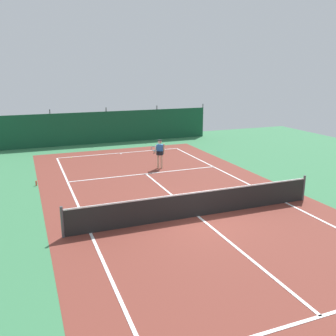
{
  "coord_description": "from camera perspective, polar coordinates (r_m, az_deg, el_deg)",
  "views": [
    {
      "loc": [
        -5.92,
        -11.9,
        5.46
      ],
      "look_at": [
        0.34,
        3.99,
        0.9
      ],
      "focal_mm": 39.61,
      "sensor_mm": 36.0,
      "label": 1
    }
  ],
  "objects": [
    {
      "name": "court_surface",
      "position": [
        14.37,
        4.62,
        -7.42
      ],
      "size": [
        11.02,
        26.6,
        0.01
      ],
      "color": "brown",
      "rests_on": "ground"
    },
    {
      "name": "tennis_ball_near_player",
      "position": [
        24.29,
        -14.64,
        1.55
      ],
      "size": [
        0.07,
        0.07,
        0.07
      ],
      "primitive_type": "sphere",
      "color": "#CCDB33",
      "rests_on": "ground"
    },
    {
      "name": "tennis_net",
      "position": [
        14.18,
        4.66,
        -5.53
      ],
      "size": [
        10.12,
        0.1,
        1.1
      ],
      "color": "black",
      "rests_on": "ground"
    },
    {
      "name": "back_fence",
      "position": [
        29.17,
        -9.53,
        5.29
      ],
      "size": [
        16.3,
        0.98,
        2.7
      ],
      "color": "#14472D",
      "rests_on": "ground"
    },
    {
      "name": "ground_plane",
      "position": [
        14.37,
        4.62,
        -7.43
      ],
      "size": [
        36.0,
        36.0,
        0.0
      ],
      "primitive_type": "plane",
      "color": "#387A4C"
    },
    {
      "name": "tennis_player",
      "position": [
        20.88,
        -1.29,
        2.51
      ],
      "size": [
        0.85,
        0.63,
        1.64
      ],
      "rotation": [
        0.0,
        0.0,
        2.68
      ],
      "color": "#D8AD8C",
      "rests_on": "ground"
    },
    {
      "name": "parked_car",
      "position": [
        32.0,
        -4.37,
        6.61
      ],
      "size": [
        2.11,
        4.25,
        1.68
      ],
      "rotation": [
        0.0,
        0.0,
        -0.03
      ],
      "color": "silver",
      "rests_on": "ground"
    },
    {
      "name": "water_bottle",
      "position": [
        19.04,
        -19.61,
        -2.23
      ],
      "size": [
        0.08,
        0.08,
        0.24
      ],
      "primitive_type": "cylinder",
      "color": "#D84C38",
      "rests_on": "ground"
    }
  ]
}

